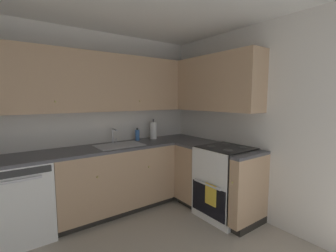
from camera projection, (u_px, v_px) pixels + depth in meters
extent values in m
cube|color=silver|center=(74.00, 122.00, 3.14)|extent=(3.76, 0.05, 2.47)
cube|color=silver|center=(270.00, 125.00, 2.83)|extent=(0.05, 3.49, 2.47)
cube|color=white|center=(21.00, 200.00, 2.57)|extent=(0.60, 0.60, 0.88)
cube|color=#333333|center=(20.00, 173.00, 2.28)|extent=(0.55, 0.01, 0.07)
cube|color=silver|center=(21.00, 180.00, 2.28)|extent=(0.36, 0.02, 0.02)
cube|color=tan|center=(115.00, 176.00, 3.21)|extent=(1.60, 0.60, 0.79)
cube|color=black|center=(115.00, 206.00, 3.29)|extent=(1.60, 0.54, 0.09)
sphere|color=tan|center=(97.00, 177.00, 2.74)|extent=(0.02, 0.02, 0.02)
sphere|color=tan|center=(149.00, 167.00, 3.15)|extent=(0.02, 0.02, 0.02)
cube|color=#4C4C51|center=(114.00, 147.00, 3.16)|extent=(2.81, 0.60, 0.03)
cube|color=tan|center=(198.00, 171.00, 3.46)|extent=(0.60, 0.37, 0.79)
cube|color=black|center=(199.00, 199.00, 3.53)|extent=(0.54, 0.37, 0.09)
cube|color=tan|center=(249.00, 189.00, 2.76)|extent=(0.60, 0.15, 0.79)
cube|color=black|center=(249.00, 223.00, 2.83)|extent=(0.54, 0.15, 0.09)
sphere|color=tan|center=(232.00, 183.00, 2.56)|extent=(0.02, 0.02, 0.02)
cube|color=#4C4C51|center=(199.00, 143.00, 3.41)|extent=(0.60, 0.37, 0.03)
cube|color=#4C4C51|center=(250.00, 155.00, 2.71)|extent=(0.60, 0.15, 0.03)
cube|color=white|center=(226.00, 182.00, 3.07)|extent=(0.64, 0.62, 0.92)
cube|color=black|center=(208.00, 200.00, 2.90)|extent=(0.02, 0.55, 0.39)
cube|color=silver|center=(207.00, 184.00, 2.86)|extent=(0.02, 0.43, 0.02)
cube|color=black|center=(227.00, 148.00, 3.02)|extent=(0.59, 0.60, 0.01)
cube|color=white|center=(242.00, 140.00, 3.19)|extent=(0.03, 0.60, 0.15)
cylinder|color=#4C4C4C|center=(228.00, 150.00, 2.82)|extent=(0.11, 0.11, 0.01)
cylinder|color=#4C4C4C|center=(211.00, 146.00, 3.04)|extent=(0.11, 0.11, 0.01)
cylinder|color=#4C4C4C|center=(242.00, 147.00, 2.99)|extent=(0.11, 0.11, 0.01)
cylinder|color=#4C4C4C|center=(226.00, 144.00, 3.21)|extent=(0.11, 0.11, 0.01)
cube|color=gold|center=(211.00, 195.00, 2.82)|extent=(0.02, 0.17, 0.26)
cube|color=tan|center=(97.00, 83.00, 3.08)|extent=(2.49, 0.32, 0.76)
sphere|color=tan|center=(55.00, 102.00, 2.65)|extent=(0.02, 0.02, 0.02)
sphere|color=tan|center=(140.00, 101.00, 3.29)|extent=(0.02, 0.02, 0.02)
cube|color=tan|center=(208.00, 84.00, 3.36)|extent=(0.32, 1.65, 0.76)
cube|color=#B7B7BC|center=(120.00, 145.00, 3.17)|extent=(0.62, 0.40, 0.01)
cube|color=gray|center=(120.00, 149.00, 3.18)|extent=(0.57, 0.36, 0.09)
cube|color=#99999E|center=(120.00, 148.00, 3.18)|extent=(0.02, 0.35, 0.06)
cylinder|color=silver|center=(113.00, 136.00, 3.35)|extent=(0.02, 0.02, 0.21)
cylinder|color=silver|center=(115.00, 130.00, 3.27)|extent=(0.02, 0.15, 0.02)
cylinder|color=silver|center=(116.00, 141.00, 3.38)|extent=(0.02, 0.02, 0.06)
cylinder|color=#3F72BF|center=(137.00, 135.00, 3.56)|extent=(0.06, 0.06, 0.16)
cylinder|color=#262626|center=(137.00, 129.00, 3.55)|extent=(0.03, 0.03, 0.03)
cylinder|color=white|center=(153.00, 130.00, 3.70)|extent=(0.11, 0.11, 0.27)
cylinder|color=#3F3F3F|center=(153.00, 129.00, 3.70)|extent=(0.02, 0.02, 0.33)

